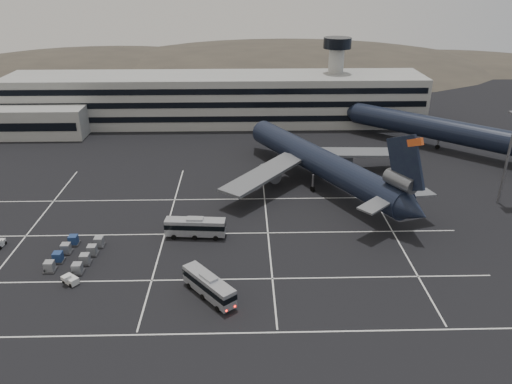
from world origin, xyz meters
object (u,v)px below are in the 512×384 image
bus_near (209,285)px  uld_cluster (75,254)px  bus_far (195,226)px  trijet_main (322,163)px

bus_near → uld_cluster: bus_near is taller
bus_near → bus_far: 17.50m
trijet_main → bus_near: size_ratio=5.79×
trijet_main → uld_cluster: size_ratio=4.91×
trijet_main → bus_far: bearing=-167.5°
bus_far → uld_cluster: 19.75m
bus_near → uld_cluster: bearing=115.0°
bus_far → trijet_main: bearing=-44.8°
bus_far → bus_near: bearing=-164.5°
bus_near → uld_cluster: (-21.98, 10.77, -1.11)m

